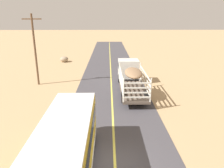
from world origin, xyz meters
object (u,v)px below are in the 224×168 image
at_px(bus, 63,158).
at_px(power_pole_mid, 35,48).
at_px(livestock_truck, 130,73).
at_px(boulder_near_shoulder, 64,59).

distance_m(bus, power_pole_mid, 18.26).
distance_m(livestock_truck, boulder_near_shoulder, 18.42).
bearing_deg(power_pole_mid, boulder_near_shoulder, 87.75).
xyz_separation_m(bus, boulder_near_shoulder, (-6.00, 30.31, -1.24)).
bearing_deg(boulder_near_shoulder, bus, -78.80).
xyz_separation_m(power_pole_mid, boulder_near_shoulder, (0.53, 13.48, -3.99)).
relative_size(livestock_truck, power_pole_mid, 1.15).
height_order(bus, boulder_near_shoulder, bus).
distance_m(power_pole_mid, boulder_near_shoulder, 14.07).
height_order(power_pole_mid, boulder_near_shoulder, power_pole_mid).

